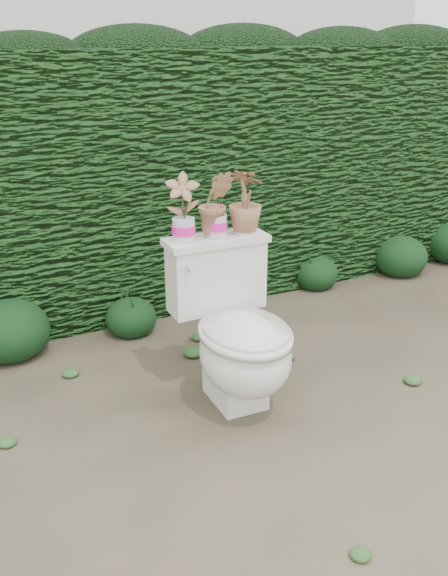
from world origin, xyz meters
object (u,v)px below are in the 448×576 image
toilet (237,336)px  potted_plant_right (245,203)px  potted_plant_center (216,206)px  potted_plant_left (183,210)px

toilet → potted_plant_right: size_ratio=2.60×
toilet → potted_plant_center: size_ratio=2.55×
potted_plant_center → potted_plant_right: size_ratio=1.02×
potted_plant_left → potted_plant_right: (0.32, -0.01, -0.00)m
potted_plant_left → potted_plant_center: 0.16m
potted_plant_left → potted_plant_center: same height
potted_plant_left → potted_plant_center: bearing=20.2°
toilet → potted_plant_left: potted_plant_left is taller
toilet → potted_plant_right: bearing=57.4°
potted_plant_left → potted_plant_right: potted_plant_left is taller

